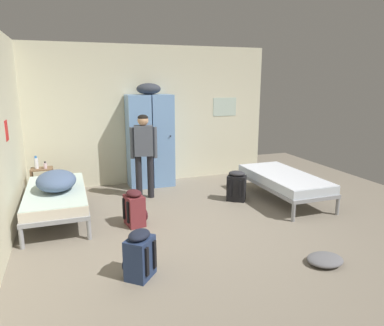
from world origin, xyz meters
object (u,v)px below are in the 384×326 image
(lotion_bottle, at_px, (45,166))
(person_traveler, at_px, (144,148))
(locker_bank, at_px, (150,139))
(bed_left_rear, at_px, (56,196))
(backpack_black, at_px, (237,186))
(water_bottle, at_px, (36,163))
(backpack_navy, at_px, (139,255))
(shelf_unit, at_px, (43,180))
(bed_right, at_px, (284,180))
(bedding_heap, at_px, (56,181))
(backpack_maroon, at_px, (135,208))
(clothes_pile_grey, at_px, (325,260))

(lotion_bottle, bearing_deg, person_traveler, -17.33)
(locker_bank, xyz_separation_m, bed_left_rear, (-1.81, -1.33, -0.59))
(bed_left_rear, height_order, backpack_black, backpack_black)
(lotion_bottle, distance_m, backpack_black, 3.47)
(water_bottle, distance_m, backpack_navy, 3.50)
(bed_left_rear, distance_m, lotion_bottle, 1.15)
(water_bottle, height_order, backpack_navy, water_bottle)
(shelf_unit, distance_m, backpack_black, 3.54)
(person_traveler, distance_m, backpack_black, 1.81)
(backpack_navy, bearing_deg, water_bottle, 110.39)
(bed_right, height_order, person_traveler, person_traveler)
(bedding_heap, distance_m, water_bottle, 1.26)
(backpack_navy, relative_size, backpack_maroon, 1.00)
(lotion_bottle, xyz_separation_m, backpack_navy, (1.06, -3.20, -0.37))
(bed_right, relative_size, bedding_heap, 2.30)
(backpack_black, bearing_deg, locker_bank, 130.66)
(locker_bank, bearing_deg, bed_left_rear, -143.72)
(backpack_maroon, bearing_deg, bed_right, 5.01)
(bed_left_rear, height_order, water_bottle, water_bottle)
(person_traveler, height_order, water_bottle, person_traveler)
(backpack_maroon, distance_m, clothes_pile_grey, 2.70)
(locker_bank, relative_size, backpack_navy, 3.76)
(bed_left_rear, relative_size, water_bottle, 8.26)
(bedding_heap, xyz_separation_m, water_bottle, (-0.36, 1.21, 0.04))
(person_traveler, distance_m, water_bottle, 1.96)
(backpack_navy, bearing_deg, locker_bank, 74.84)
(bedding_heap, bearing_deg, backpack_navy, -67.40)
(person_traveler, relative_size, backpack_maroon, 2.79)
(backpack_black, xyz_separation_m, backpack_navy, (-2.17, -1.97, 0.00))
(lotion_bottle, relative_size, clothes_pile_grey, 0.30)
(locker_bank, xyz_separation_m, backpack_black, (1.24, -1.45, -0.71))
(bed_right, xyz_separation_m, water_bottle, (-4.18, 1.56, 0.29))
(person_traveler, distance_m, backpack_navy, 2.82)
(clothes_pile_grey, bearing_deg, bedding_heap, 139.97)
(bedding_heap, distance_m, backpack_navy, 2.26)
(water_bottle, xyz_separation_m, backpack_navy, (1.21, -3.26, -0.41))
(bed_left_rear, height_order, bedding_heap, bedding_heap)
(locker_bank, bearing_deg, clothes_pile_grey, -72.70)
(backpack_navy, bearing_deg, backpack_maroon, 81.09)
(bedding_heap, distance_m, person_traveler, 1.64)
(person_traveler, bearing_deg, bed_left_rear, -159.13)
(shelf_unit, distance_m, lotion_bottle, 0.29)
(shelf_unit, xyz_separation_m, bed_right, (4.10, -1.54, 0.04))
(backpack_maroon, bearing_deg, person_traveler, 71.31)
(bedding_heap, height_order, backpack_maroon, bedding_heap)
(backpack_black, distance_m, backpack_maroon, 2.01)
(bedding_heap, relative_size, water_bottle, 3.59)
(bed_left_rear, relative_size, backpack_maroon, 3.45)
(locker_bank, xyz_separation_m, shelf_unit, (-2.06, -0.18, -0.62))
(bedding_heap, bearing_deg, lotion_bottle, 100.20)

